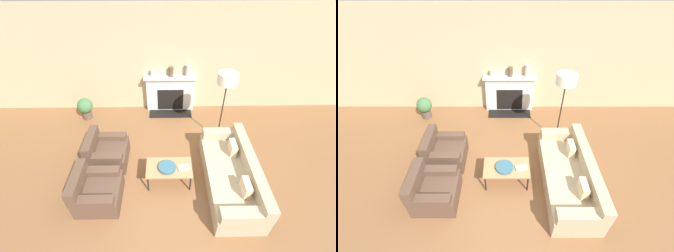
% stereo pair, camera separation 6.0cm
% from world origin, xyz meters
% --- Properties ---
extents(ground_plane, '(18.00, 18.00, 0.00)m').
position_xyz_m(ground_plane, '(0.00, 0.00, 0.00)').
color(ground_plane, brown).
extents(wall_back, '(18.00, 0.06, 2.90)m').
position_xyz_m(wall_back, '(0.00, 3.14, 1.45)').
color(wall_back, '#C6B289').
rests_on(wall_back, ground_plane).
extents(fireplace, '(1.48, 0.59, 1.08)m').
position_xyz_m(fireplace, '(-0.15, 2.99, 0.52)').
color(fireplace, silver).
rests_on(fireplace, ground_plane).
extents(couch, '(0.92, 2.22, 0.74)m').
position_xyz_m(couch, '(1.03, 0.24, 0.29)').
color(couch, tan).
rests_on(couch, ground_plane).
extents(armchair_near, '(0.84, 0.84, 0.74)m').
position_xyz_m(armchair_near, '(-1.65, -0.10, 0.28)').
color(armchair_near, brown).
rests_on(armchair_near, ground_plane).
extents(armchair_far, '(0.84, 0.84, 0.74)m').
position_xyz_m(armchair_far, '(-1.65, 0.92, 0.28)').
color(armchair_far, brown).
rests_on(armchair_far, ground_plane).
extents(coffee_table, '(0.93, 0.54, 0.44)m').
position_xyz_m(coffee_table, '(-0.24, 0.33, 0.40)').
color(coffee_table, tan).
rests_on(coffee_table, ground_plane).
extents(bowl, '(0.35, 0.35, 0.07)m').
position_xyz_m(bowl, '(-0.28, 0.30, 0.48)').
color(bowl, '#38667A').
rests_on(bowl, coffee_table).
extents(book, '(0.27, 0.20, 0.02)m').
position_xyz_m(book, '(0.06, 0.31, 0.45)').
color(book, '#B2A893').
rests_on(book, coffee_table).
extents(floor_lamp, '(0.44, 0.44, 1.83)m').
position_xyz_m(floor_lamp, '(1.03, 1.65, 1.60)').
color(floor_lamp, black).
rests_on(floor_lamp, ground_plane).
extents(mantel_vase_left, '(0.13, 0.13, 0.20)m').
position_xyz_m(mantel_vase_left, '(-0.64, 3.01, 1.17)').
color(mantel_vase_left, beige).
rests_on(mantel_vase_left, fireplace).
extents(mantel_vase_center_left, '(0.13, 0.13, 0.27)m').
position_xyz_m(mantel_vase_center_left, '(-0.14, 3.01, 1.21)').
color(mantel_vase_center_left, brown).
rests_on(mantel_vase_center_left, fireplace).
extents(mantel_vase_center_right, '(0.14, 0.14, 0.33)m').
position_xyz_m(mantel_vase_center_right, '(0.32, 3.01, 1.24)').
color(mantel_vase_center_right, beige).
rests_on(mantel_vase_center_right, fireplace).
extents(potted_plant, '(0.42, 0.42, 0.62)m').
position_xyz_m(potted_plant, '(-2.54, 2.58, 0.36)').
color(potted_plant, brown).
rests_on(potted_plant, ground_plane).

